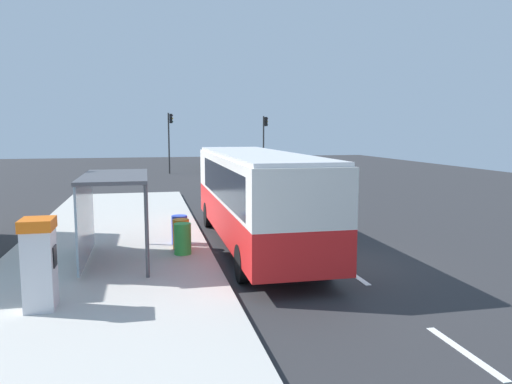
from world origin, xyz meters
name	(u,v)px	position (x,y,z in m)	size (l,w,h in m)	color
ground_plane	(241,200)	(0.00, 14.00, -0.02)	(56.00, 92.00, 0.04)	#2D2D30
sidewalk_platform	(109,257)	(-6.40, 2.00, 0.09)	(6.20, 30.00, 0.18)	beige
lane_stripe_seg_0	(464,352)	(0.25, -6.00, 0.01)	(0.16, 2.20, 0.01)	silver
lane_stripe_seg_1	(351,273)	(0.25, -1.00, 0.01)	(0.16, 2.20, 0.01)	silver
lane_stripe_seg_2	(298,236)	(0.25, 4.00, 0.01)	(0.16, 2.20, 0.01)	silver
lane_stripe_seg_3	(266,214)	(0.25, 9.00, 0.01)	(0.16, 2.20, 0.01)	silver
lane_stripe_seg_4	(245,199)	(0.25, 14.00, 0.01)	(0.16, 2.20, 0.01)	silver
lane_stripe_seg_5	(231,189)	(0.25, 19.00, 0.01)	(0.16, 2.20, 0.01)	silver
lane_stripe_seg_6	(220,182)	(0.25, 24.00, 0.01)	(0.16, 2.20, 0.01)	silver
lane_stripe_seg_7	(212,176)	(0.25, 29.00, 0.01)	(0.16, 2.20, 0.01)	silver
bus	(255,193)	(-1.71, 2.59, 1.84)	(2.58, 11.02, 3.21)	red
white_van	(245,164)	(2.20, 23.74, 1.34)	(2.10, 5.24, 2.30)	silver
sedan_near	(224,162)	(2.30, 35.04, 0.79)	(1.91, 4.44, 1.52)	black
sedan_far	(216,159)	(2.30, 41.12, 0.79)	(1.88, 4.42, 1.52)	#195933
ticket_machine	(39,263)	(-7.46, -2.56, 1.17)	(0.66, 0.76, 1.94)	silver
recycling_bin_green	(183,239)	(-4.20, 1.48, 0.66)	(0.52, 0.52, 0.95)	green
recycling_bin_orange	(181,234)	(-4.20, 2.18, 0.66)	(0.52, 0.52, 0.95)	orange
recycling_bin_blue	(180,230)	(-4.20, 2.88, 0.66)	(0.52, 0.52, 0.95)	blue
traffic_light_near_side	(265,135)	(5.50, 31.19, 3.45)	(0.49, 0.28, 5.21)	#2D2D2D
traffic_light_far_side	(170,134)	(-3.11, 31.99, 3.61)	(0.49, 0.28, 5.47)	#2D2D2D
bus_shelter	(104,195)	(-6.41, 1.15, 2.10)	(1.80, 4.00, 2.50)	#4C4C51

